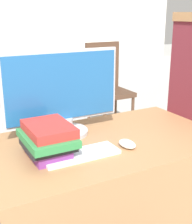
{
  "coord_description": "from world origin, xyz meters",
  "views": [
    {
      "loc": [
        -0.71,
        -0.88,
        1.32
      ],
      "look_at": [
        -0.07,
        0.3,
        0.89
      ],
      "focal_mm": 50.0,
      "sensor_mm": 36.0,
      "label": 1
    }
  ],
  "objects_px": {
    "mouse": "(127,144)",
    "book_stack": "(48,140)",
    "monitor": "(63,95)",
    "keyboard": "(81,155)",
    "far_chair": "(107,82)"
  },
  "relations": [
    {
      "from": "mouse",
      "to": "book_stack",
      "type": "relative_size",
      "value": 0.38
    },
    {
      "from": "monitor",
      "to": "mouse",
      "type": "distance_m",
      "value": 0.4
    },
    {
      "from": "mouse",
      "to": "keyboard",
      "type": "bearing_deg",
      "value": 176.52
    },
    {
      "from": "keyboard",
      "to": "book_stack",
      "type": "bearing_deg",
      "value": 150.07
    },
    {
      "from": "monitor",
      "to": "book_stack",
      "type": "relative_size",
      "value": 2.24
    },
    {
      "from": "mouse",
      "to": "monitor",
      "type": "bearing_deg",
      "value": 122.88
    },
    {
      "from": "monitor",
      "to": "far_chair",
      "type": "height_order",
      "value": "monitor"
    },
    {
      "from": "keyboard",
      "to": "far_chair",
      "type": "bearing_deg",
      "value": 56.95
    },
    {
      "from": "mouse",
      "to": "book_stack",
      "type": "xyz_separation_m",
      "value": [
        -0.35,
        0.08,
        0.06
      ]
    },
    {
      "from": "mouse",
      "to": "book_stack",
      "type": "height_order",
      "value": "book_stack"
    },
    {
      "from": "monitor",
      "to": "far_chair",
      "type": "distance_m",
      "value": 2.18
    },
    {
      "from": "keyboard",
      "to": "far_chair",
      "type": "distance_m",
      "value": 2.41
    },
    {
      "from": "monitor",
      "to": "mouse",
      "type": "bearing_deg",
      "value": -57.12
    },
    {
      "from": "book_stack",
      "to": "far_chair",
      "type": "xyz_separation_m",
      "value": [
        1.43,
        1.94,
        -0.27
      ]
    },
    {
      "from": "mouse",
      "to": "book_stack",
      "type": "bearing_deg",
      "value": 166.67
    }
  ]
}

